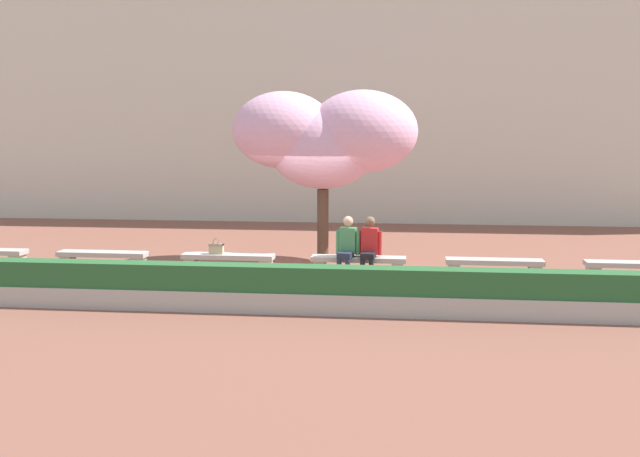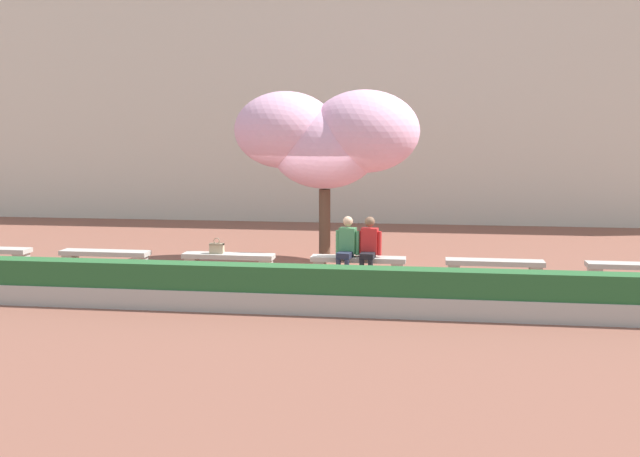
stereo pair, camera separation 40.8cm
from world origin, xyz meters
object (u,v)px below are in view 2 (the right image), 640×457
stone_bench_center (229,260)px  cherry_tree_main (327,137)px  stone_bench_east_end (494,267)px  person_seated_left (347,245)px  handbag (217,247)px  person_seated_right (369,246)px  stone_bench_near_east (358,263)px  stone_bench_far_east (638,270)px  stone_bench_near_west (105,257)px

stone_bench_center → cherry_tree_main: cherry_tree_main is taller
stone_bench_east_end → person_seated_left: size_ratio=1.53×
stone_bench_east_end → cherry_tree_main: size_ratio=0.46×
stone_bench_east_end → handbag: (-5.81, -0.02, 0.27)m
person_seated_right → handbag: 3.25m
stone_bench_near_east → stone_bench_far_east: same height
stone_bench_near_east → stone_bench_near_west: bearing=-180.0°
stone_bench_near_west → stone_bench_far_east: 11.11m
handbag → cherry_tree_main: size_ratio=0.08×
stone_bench_center → handbag: size_ratio=5.82×
stone_bench_near_east → cherry_tree_main: size_ratio=0.46×
stone_bench_far_east → person_seated_left: bearing=-179.5°
stone_bench_far_east → handbag: handbag is taller
stone_bench_near_east → person_seated_left: (-0.24, -0.05, 0.39)m
stone_bench_near_west → stone_bench_near_east: size_ratio=1.00×
handbag → stone_bench_east_end: bearing=0.2°
stone_bench_center → stone_bench_far_east: bearing=0.0°
stone_bench_center → person_seated_left: person_seated_left is taller
stone_bench_center → stone_bench_near_east: size_ratio=1.00×
stone_bench_near_west → person_seated_right: size_ratio=1.53×
stone_bench_center → stone_bench_far_east: 8.33m
stone_bench_far_east → handbag: 8.59m
handbag → stone_bench_far_east: bearing=0.1°
stone_bench_far_east → handbag: bearing=-179.9°
handbag → stone_bench_near_east: bearing=0.3°
stone_bench_near_west → cherry_tree_main: (4.66, 1.84, 2.60)m
stone_bench_east_end → person_seated_left: person_seated_left is taller
stone_bench_near_east → cherry_tree_main: (-0.89, 1.84, 2.60)m
stone_bench_east_end → cherry_tree_main: bearing=153.4°
stone_bench_near_east → handbag: (-3.03, -0.02, 0.27)m
stone_bench_near_west → person_seated_left: person_seated_left is taller
person_seated_left → stone_bench_far_east: bearing=0.5°
stone_bench_center → stone_bench_far_east: same height
stone_bench_east_end → stone_bench_near_east: bearing=-180.0°
stone_bench_near_east → cherry_tree_main: bearing=115.9°
stone_bench_east_end → person_seated_left: (-3.02, -0.05, 0.39)m
stone_bench_near_east → stone_bench_center: bearing=180.0°
stone_bench_near_west → stone_bench_far_east: (11.11, 0.00, 0.00)m
stone_bench_east_end → handbag: size_ratio=5.82×
stone_bench_near_west → person_seated_left: (5.32, -0.05, 0.39)m
handbag → cherry_tree_main: bearing=41.0°
person_seated_right → cherry_tree_main: (-1.11, 1.89, 2.21)m
stone_bench_far_east → person_seated_left: 5.81m
stone_bench_east_end → handbag: handbag is taller
stone_bench_near_east → cherry_tree_main: cherry_tree_main is taller
stone_bench_center → stone_bench_far_east: (8.33, 0.00, 0.00)m
person_seated_left → person_seated_right: size_ratio=1.00×
stone_bench_near_west → handbag: size_ratio=5.82×
person_seated_left → stone_bench_near_west: bearing=179.4°
person_seated_right → stone_bench_center: bearing=179.0°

